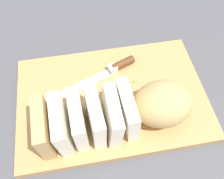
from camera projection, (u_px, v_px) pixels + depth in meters
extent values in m
plane|color=#4C4C51|center=(112.00, 100.00, 0.61)|extent=(3.00, 3.00, 0.00)
cube|color=tan|center=(112.00, 98.00, 0.61)|extent=(0.47, 0.32, 0.02)
ellipsoid|color=tan|center=(163.00, 104.00, 0.53)|extent=(0.14, 0.12, 0.10)
cube|color=#F2E8CC|center=(128.00, 110.00, 0.52)|extent=(0.04, 0.11, 0.10)
cube|color=#F2E8CC|center=(112.00, 116.00, 0.51)|extent=(0.04, 0.11, 0.10)
cube|color=#F2E8CC|center=(95.00, 117.00, 0.51)|extent=(0.04, 0.11, 0.10)
cube|color=#F2E8CC|center=(78.00, 120.00, 0.51)|extent=(0.03, 0.11, 0.10)
cube|color=#F2E8CC|center=(61.00, 125.00, 0.50)|extent=(0.04, 0.11, 0.10)
cube|color=tan|center=(44.00, 128.00, 0.50)|extent=(0.04, 0.11, 0.10)
cube|color=silver|center=(75.00, 89.00, 0.61)|extent=(0.21, 0.10, 0.00)
cylinder|color=#593319|center=(123.00, 64.00, 0.64)|extent=(0.07, 0.04, 0.02)
cube|color=silver|center=(112.00, 69.00, 0.63)|extent=(0.03, 0.03, 0.02)
sphere|color=#A8753D|center=(138.00, 98.00, 0.59)|extent=(0.00, 0.00, 0.00)
sphere|color=#A8753D|center=(134.00, 82.00, 0.62)|extent=(0.00, 0.00, 0.00)
sphere|color=#A8753D|center=(107.00, 86.00, 0.61)|extent=(0.00, 0.00, 0.00)
sphere|color=#A8753D|center=(120.00, 82.00, 0.62)|extent=(0.01, 0.01, 0.01)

